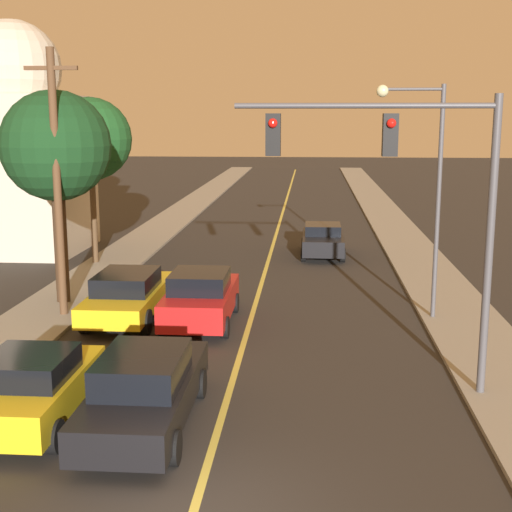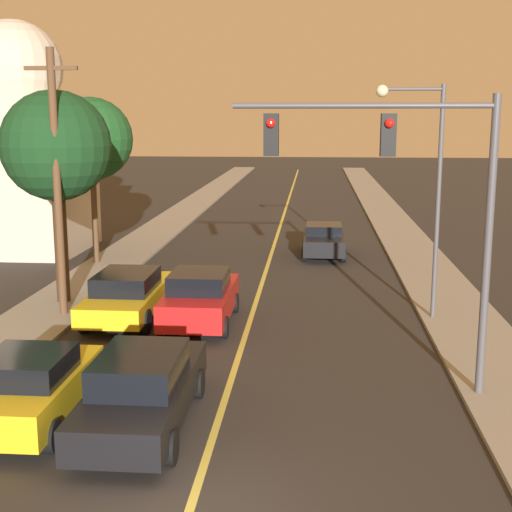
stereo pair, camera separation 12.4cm
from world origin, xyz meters
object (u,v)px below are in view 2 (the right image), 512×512
Objects in this scene: car_outer_lane_front at (30,387)px; car_near_lane_front at (142,389)px; tree_left_near at (56,147)px; tree_left_far at (91,139)px; streetlamp_right at (423,170)px; traffic_signal_mast at (407,182)px; domed_building_left at (20,148)px; car_near_lane_second at (200,297)px; car_outer_lane_second at (128,294)px; car_far_oncoming at (324,240)px; utility_pole_left at (57,180)px.

car_near_lane_front is at bearing 0.62° from car_outer_lane_front.
tree_left_far is (-0.87, 6.48, 0.04)m from tree_left_near.
traffic_signal_mast is at bearing -101.45° from streetlamp_right.
car_near_lane_front is 0.73× the size of tree_left_near.
traffic_signal_mast is at bearing -46.78° from domed_building_left.
streetlamp_right reaches higher than car_near_lane_second.
streetlamp_right reaches higher than car_near_lane_front.
tree_left_far reaches higher than traffic_signal_mast.
tree_left_near reaches higher than car_outer_lane_second.
domed_building_left reaches higher than car_outer_lane_second.
tree_left_far reaches higher than car_far_oncoming.
tree_left_near is at bearing 105.75° from car_outer_lane_front.
car_near_lane_front is 8.04m from car_outer_lane_second.
utility_pole_left reaches higher than car_outer_lane_second.
tree_left_far reaches higher than car_outer_lane_second.
domed_building_left is at bearing 117.62° from utility_pole_left.
streetlamp_right reaches higher than car_far_oncoming.
car_near_lane_second is 0.85× the size of car_outer_lane_second.
car_outer_lane_second is at bearing 170.70° from car_near_lane_second.
car_outer_lane_front is at bearing -137.03° from streetlamp_right.
car_outer_lane_second reaches higher than car_far_oncoming.
traffic_signal_mast is 0.96× the size of tree_left_far.
car_near_lane_front is 1.26× the size of car_outer_lane_front.
domed_building_left reaches higher than tree_left_far.
car_near_lane_second is 7.70m from car_outer_lane_front.
car_near_lane_front is 7.04m from traffic_signal_mast.
domed_building_left is (-16.70, 10.32, 0.14)m from streetlamp_right.
streetlamp_right is (2.77, -10.05, 3.90)m from car_far_oncoming.
car_near_lane_second is (0.00, 7.32, 0.02)m from car_near_lane_front.
domed_building_left is (-4.30, 2.91, -0.48)m from tree_left_far.
domed_building_left is (-7.78, 10.91, 3.99)m from car_outer_lane_second.
tree_left_far reaches higher than car_near_lane_front.
tree_left_near reaches higher than car_far_oncoming.
tree_left_far is 0.66× the size of domed_building_left.
car_outer_lane_second is at bearing 106.75° from car_near_lane_front.
car_far_oncoming is at bearing 59.93° from car_outer_lane_second.
utility_pole_left reaches higher than car_outer_lane_front.
car_outer_lane_second is 0.78× the size of traffic_signal_mast.
tree_left_near is at bearing 145.54° from traffic_signal_mast.
utility_pole_left is (-4.39, 7.71, 3.51)m from car_near_lane_front.
car_far_oncoming is 0.40× the size of domed_building_left.
traffic_signal_mast is 11.24m from utility_pole_left.
streetlamp_right is 0.67× the size of domed_building_left.
car_far_oncoming is 0.63× the size of traffic_signal_mast.
car_near_lane_front is at bearing -61.89° from tree_left_near.
car_near_lane_second is 1.09× the size of car_outer_lane_front.
car_outer_lane_front is 20.58m from domed_building_left.
car_outer_lane_second is 0.74× the size of tree_left_near.
traffic_signal_mast is (1.52, -16.18, 4.09)m from car_far_oncoming.
streetlamp_right is 14.46m from tree_left_far.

